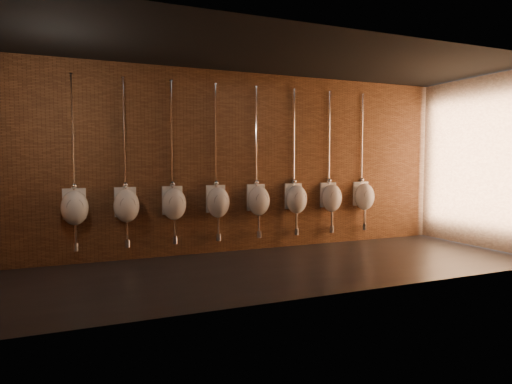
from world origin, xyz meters
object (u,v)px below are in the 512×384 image
urinal_1 (126,205)px  urinal_4 (259,200)px  urinal_2 (174,203)px  urinal_3 (218,201)px  urinal_6 (332,197)px  urinal_0 (75,207)px  urinal_7 (364,196)px  urinal_5 (296,198)px

urinal_1 → urinal_4: 2.31m
urinal_2 → urinal_3: same height
urinal_6 → urinal_0: bearing=180.0°
urinal_4 → urinal_6: 1.54m
urinal_0 → urinal_3: bearing=0.0°
urinal_2 → urinal_6: (3.08, 0.00, 0.00)m
urinal_3 → urinal_4: 0.77m
urinal_1 → urinal_6: same height
urinal_0 → urinal_2: 1.54m
urinal_3 → urinal_7: (3.08, 0.00, 0.00)m
urinal_1 → urinal_5: size_ratio=1.00×
urinal_0 → urinal_3: size_ratio=1.00×
urinal_2 → urinal_7: (3.86, 0.00, 0.00)m
urinal_3 → urinal_4: bearing=0.0°
urinal_0 → urinal_5: size_ratio=1.00×
urinal_1 → urinal_7: (4.63, 0.00, 0.00)m
urinal_0 → urinal_6: same height
urinal_5 → urinal_0: bearing=180.0°
urinal_0 → urinal_4: same height
urinal_6 → urinal_7: bearing=0.0°
urinal_2 → urinal_5: (2.31, 0.00, 0.00)m
urinal_1 → urinal_3: 1.54m
urinal_2 → urinal_7: same height
urinal_1 → urinal_2: bearing=0.0°
urinal_5 → urinal_3: bearing=180.0°
urinal_1 → urinal_7: size_ratio=1.00×
urinal_0 → urinal_4: size_ratio=1.00×
urinal_1 → urinal_3: bearing=0.0°
urinal_0 → urinal_4: 3.08m
urinal_6 → urinal_5: bearing=180.0°
urinal_0 → urinal_7: 5.40m
urinal_5 → urinal_7: 1.54m
urinal_4 → urinal_2: bearing=180.0°
urinal_2 → urinal_5: 2.31m
urinal_0 → urinal_2: same height
urinal_6 → urinal_4: bearing=180.0°
urinal_1 → urinal_2: size_ratio=1.00×
urinal_4 → urinal_1: bearing=180.0°
urinal_2 → urinal_4: 1.54m
urinal_4 → urinal_0: bearing=180.0°
urinal_7 → urinal_1: bearing=180.0°
urinal_0 → urinal_6: (4.63, 0.00, 0.00)m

